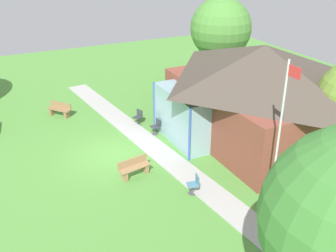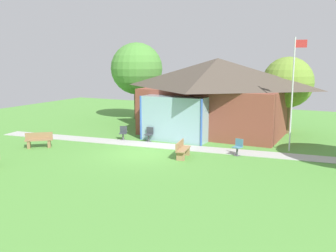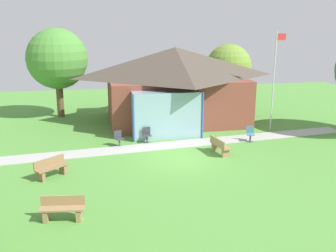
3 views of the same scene
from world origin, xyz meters
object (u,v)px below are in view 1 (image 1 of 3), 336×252
Objects in this scene: pavilion at (258,91)px; patio_chair_west at (138,117)px; bench_mid_left at (60,110)px; bench_rear_near_path at (134,168)px; patio_chair_porch_left at (156,127)px; flagpole at (280,134)px; patio_chair_lawn_spare at (194,185)px; tree_behind_pavilion_left at (221,29)px.

patio_chair_west is at bearing -129.65° from pavilion.
bench_mid_left is at bearing 27.59° from patio_chair_west.
bench_rear_near_path is 5.50m from patio_chair_west.
patio_chair_west and patio_chair_porch_left have the same top height.
flagpole is 14.28m from bench_mid_left.
pavilion is at bearing -46.79° from patio_chair_lawn_spare.
bench_rear_near_path is (0.83, -7.30, -2.20)m from pavilion.
bench_mid_left is (-7.36, -8.84, -2.20)m from pavilion.
patio_chair_lawn_spare is at bearing -36.95° from tree_behind_pavilion_left.
pavilion is 6.87× the size of bench_mid_left.
bench_rear_near_path is 2.95m from patio_chair_lawn_spare.
flagpole is 7.08× the size of patio_chair_porch_left.
patio_chair_lawn_spare is 7.42m from patio_chair_west.
bench_mid_left and bench_rear_near_path have the same top height.
patio_chair_lawn_spare is at bearing 153.52° from patio_chair_west.
patio_chair_lawn_spare is (-2.29, -2.14, -2.92)m from flagpole.
flagpole reaches higher than bench_mid_left.
patio_chair_west is at bearing 9.76° from patio_chair_porch_left.
patio_chair_west is (-7.41, 0.53, 0.00)m from patio_chair_lawn_spare.
patio_chair_west reaches higher than bench_rear_near_path.
patio_chair_porch_left is (-2.58, -4.65, -2.18)m from pavilion.
bench_mid_left is 0.23× the size of tree_behind_pavilion_left.
patio_chair_porch_left is at bearing -119.00° from pavilion.
bench_mid_left is at bearing -87.76° from tree_behind_pavilion_left.
flagpole reaches higher than patio_chair_porch_left.
patio_chair_porch_left is at bearing 4.11° from patio_chair_lawn_spare.
tree_behind_pavilion_left is (-3.64, 7.78, 3.70)m from patio_chair_west.
bench_mid_left is 0.93× the size of bench_rear_near_path.
tree_behind_pavilion_left is (-13.33, 6.16, 0.78)m from flagpole.
flagpole reaches higher than pavilion.
bench_rear_near_path is (8.20, 1.54, 0.00)m from bench_mid_left.
bench_mid_left is 4.96m from patio_chair_west.
patio_chair_porch_left is at bearing -138.18° from bench_rear_near_path.
patio_chair_west is (3.18, 3.80, 0.01)m from bench_mid_left.
patio_chair_lawn_spare is 0.14× the size of tree_behind_pavilion_left.
bench_mid_left is at bearing -157.19° from flagpole.
patio_chair_lawn_spare is (3.23, -5.57, -2.18)m from pavilion.
bench_rear_near_path is at bearing 48.94° from patio_chair_lawn_spare.
patio_chair_porch_left is at bearing -178.02° from bench_mid_left.
flagpole is 10.25m from patio_chair_west.
bench_mid_left is 6.36m from patio_chair_porch_left.
patio_chair_west is (-4.18, -5.04, -2.18)m from pavilion.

